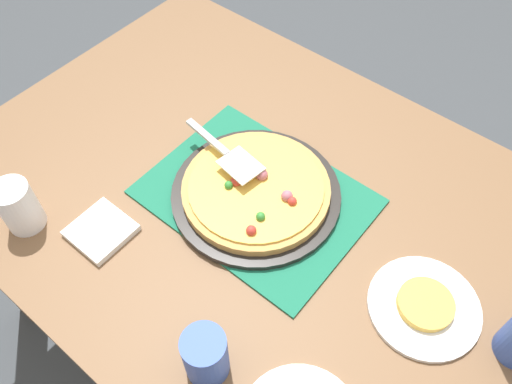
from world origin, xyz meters
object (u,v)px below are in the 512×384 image
object	(u,v)px
cup_near	(206,356)
pizza_server	(227,153)
plate_near_left	(423,309)
pizza_pan	(256,194)
pizza	(256,189)
napkin_stack	(101,231)
cup_far	(18,206)
served_slice_left	(424,306)

from	to	relation	value
cup_near	pizza_server	bearing A→B (deg)	126.56
plate_near_left	pizza_server	xyz separation A→B (m)	(-0.52, 0.02, 0.06)
pizza_pan	pizza	bearing A→B (deg)	-28.42
cup_near	pizza_pan	bearing A→B (deg)	116.38
pizza_pan	napkin_stack	bearing A→B (deg)	-124.87
plate_near_left	napkin_stack	distance (m)	0.68
plate_near_left	cup_far	world-z (taller)	cup_far
plate_near_left	pizza	bearing A→B (deg)	179.43
cup_near	napkin_stack	distance (m)	0.38
plate_near_left	pizza_server	world-z (taller)	pizza_server
pizza	pizza_server	distance (m)	0.10
pizza_pan	cup_far	bearing A→B (deg)	-133.02
pizza_server	plate_near_left	bearing A→B (deg)	-2.05
pizza	cup_near	world-z (taller)	cup_near
pizza	plate_near_left	bearing A→B (deg)	-0.57
plate_near_left	napkin_stack	size ratio (longest dim) A/B	1.83
cup_far	napkin_stack	size ratio (longest dim) A/B	1.00
plate_near_left	served_slice_left	world-z (taller)	served_slice_left
plate_near_left	served_slice_left	bearing A→B (deg)	0.00
cup_near	pizza_server	distance (m)	0.46
pizza	napkin_stack	xyz separation A→B (m)	(-0.20, -0.28, -0.03)
pizza_pan	pizza_server	distance (m)	0.11
napkin_stack	served_slice_left	bearing A→B (deg)	24.19
pizza_pan	napkin_stack	xyz separation A→B (m)	(-0.20, -0.28, -0.01)
served_slice_left	pizza_server	xyz separation A→B (m)	(-0.52, 0.02, 0.05)
cup_near	plate_near_left	bearing A→B (deg)	54.41
plate_near_left	cup_near	world-z (taller)	cup_near
served_slice_left	cup_near	distance (m)	0.43
pizza	cup_near	xyz separation A→B (m)	(0.17, -0.35, 0.03)
cup_near	served_slice_left	bearing A→B (deg)	54.41
cup_far	napkin_stack	bearing A→B (deg)	30.00
pizza	pizza_pan	bearing A→B (deg)	151.58
cup_far	pizza_server	xyz separation A→B (m)	(0.25, 0.38, 0.01)
pizza	napkin_stack	world-z (taller)	pizza
plate_near_left	cup_far	bearing A→B (deg)	-154.66
served_slice_left	cup_near	xyz separation A→B (m)	(-0.25, -0.35, 0.04)
cup_far	pizza_pan	bearing A→B (deg)	46.98
pizza_pan	cup_far	world-z (taller)	cup_far
pizza_server	cup_near	bearing A→B (deg)	-53.44
pizza_pan	cup_near	xyz separation A→B (m)	(0.17, -0.35, 0.05)
cup_near	napkin_stack	size ratio (longest dim) A/B	1.00
cup_near	napkin_stack	world-z (taller)	cup_near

